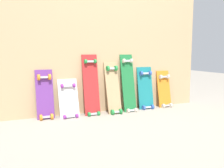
% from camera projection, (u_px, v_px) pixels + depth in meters
% --- Properties ---
extents(ground_plane, '(12.00, 12.00, 0.00)m').
position_uv_depth(ground_plane, '(110.00, 111.00, 3.30)').
color(ground_plane, '#A89E8E').
extents(plywood_wall_panel, '(2.73, 0.04, 1.86)m').
position_uv_depth(plywood_wall_panel, '(108.00, 41.00, 3.24)').
color(plywood_wall_panel, tan).
rests_on(plywood_wall_panel, ground).
extents(skateboard_purple, '(0.20, 0.17, 0.64)m').
position_uv_depth(skateboard_purple, '(45.00, 97.00, 2.93)').
color(skateboard_purple, '#6B338C').
rests_on(skateboard_purple, ground).
extents(skateboard_white, '(0.24, 0.21, 0.53)m').
position_uv_depth(skateboard_white, '(69.00, 101.00, 3.02)').
color(skateboard_white, silver).
rests_on(skateboard_white, ground).
extents(skateboard_red, '(0.20, 0.21, 0.82)m').
position_uv_depth(skateboard_red, '(91.00, 88.00, 3.12)').
color(skateboard_red, '#B22626').
rests_on(skateboard_red, ground).
extents(skateboard_natural, '(0.18, 0.26, 0.72)m').
position_uv_depth(skateboard_natural, '(113.00, 90.00, 3.21)').
color(skateboard_natural, tan).
rests_on(skateboard_natural, ground).
extents(skateboard_green, '(0.18, 0.23, 0.82)m').
position_uv_depth(skateboard_green, '(129.00, 86.00, 3.31)').
color(skateboard_green, '#1E7238').
rests_on(skateboard_green, ground).
extents(skateboard_teal, '(0.22, 0.17, 0.64)m').
position_uv_depth(skateboard_teal, '(146.00, 90.00, 3.45)').
color(skateboard_teal, '#197A7F').
rests_on(skateboard_teal, ground).
extents(skateboard_orange, '(0.20, 0.18, 0.58)m').
position_uv_depth(skateboard_orange, '(164.00, 91.00, 3.57)').
color(skateboard_orange, orange).
rests_on(skateboard_orange, ground).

